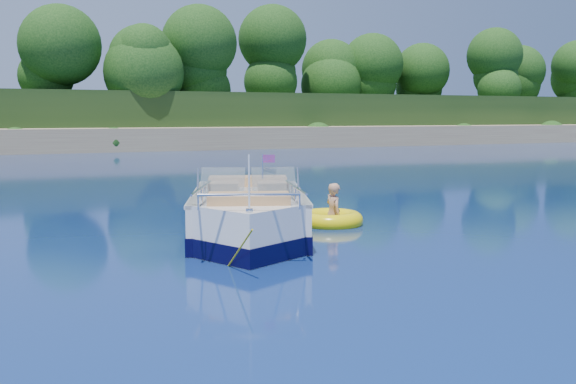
{
  "coord_description": "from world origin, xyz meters",
  "views": [
    {
      "loc": [
        -5.39,
        -7.22,
        2.32
      ],
      "look_at": [
        -0.54,
        4.07,
        0.85
      ],
      "focal_mm": 40.0,
      "sensor_mm": 36.0,
      "label": 1
    }
  ],
  "objects": [
    {
      "name": "ground",
      "position": [
        0.0,
        0.0,
        0.0
      ],
      "size": [
        160.0,
        160.0,
        0.0
      ],
      "primitive_type": "plane",
      "color": "#0A1849",
      "rests_on": "ground"
    },
    {
      "name": "shoreline",
      "position": [
        0.0,
        63.77,
        0.98
      ],
      "size": [
        170.0,
        59.0,
        6.0
      ],
      "color": "#927455",
      "rests_on": "ground"
    },
    {
      "name": "treeline",
      "position": [
        0.04,
        41.01,
        5.55
      ],
      "size": [
        150.0,
        7.12,
        8.19
      ],
      "color": "black",
      "rests_on": "ground"
    },
    {
      "name": "motorboat",
      "position": [
        -1.37,
        4.03,
        0.38
      ],
      "size": [
        3.3,
        5.67,
        1.97
      ],
      "rotation": [
        0.0,
        0.0,
        -0.34
      ],
      "color": "white",
      "rests_on": "ground"
    },
    {
      "name": "tow_tube",
      "position": [
        0.79,
        4.89,
        0.1
      ],
      "size": [
        1.78,
        1.78,
        0.37
      ],
      "rotation": [
        0.0,
        0.0,
        0.31
      ],
      "color": "#FFE509",
      "rests_on": "ground"
    },
    {
      "name": "boy",
      "position": [
        0.8,
        4.8,
        0.0
      ],
      "size": [
        0.36,
        0.75,
        1.45
      ],
      "primitive_type": "imported",
      "rotation": [
        0.0,
        -0.17,
        1.61
      ],
      "color": "tan",
      "rests_on": "ground"
    }
  ]
}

